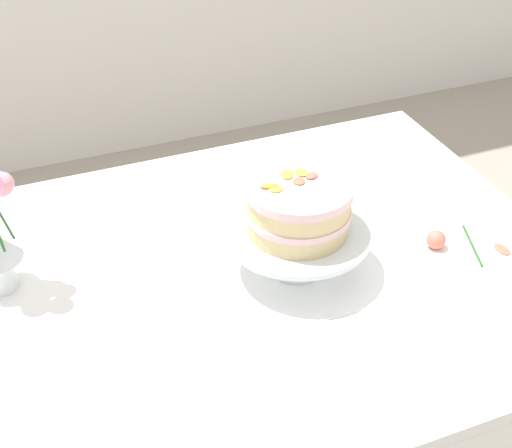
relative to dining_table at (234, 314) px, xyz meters
The scene contains 6 objects.
dining_table is the anchor object (origin of this frame).
linen_napkin 0.16m from the dining_table, ahead, with size 0.32×0.32×0.00m, color white.
cake_stand 0.22m from the dining_table, ahead, with size 0.29×0.29×0.10m.
layer_cake 0.28m from the dining_table, ahead, with size 0.21×0.21×0.11m.
fallen_rose 0.46m from the dining_table, ahead, with size 0.12×0.14×0.04m.
loose_petal_0 0.58m from the dining_table, 11.74° to the right, with size 0.04×0.03×0.00m, color #E56B51.
Camera 1 is at (-0.38, -1.09, 1.69)m, focal length 51.88 mm.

